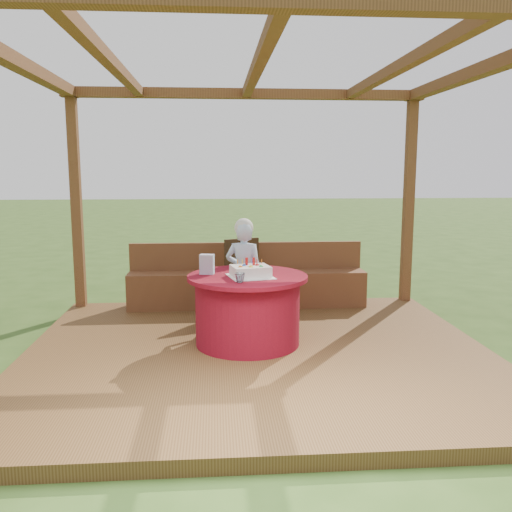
{
  "coord_description": "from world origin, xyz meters",
  "views": [
    {
      "loc": [
        -0.4,
        -5.05,
        1.85
      ],
      "look_at": [
        0.0,
        0.25,
        1.0
      ],
      "focal_mm": 38.0,
      "sensor_mm": 36.0,
      "label": 1
    }
  ],
  "objects_px": {
    "elderly_woman": "(244,270)",
    "bench": "(247,285)",
    "table": "(248,309)",
    "birthday_cake": "(250,271)",
    "gift_bag": "(207,264)",
    "drinking_glass": "(240,278)",
    "chair": "(246,272)"
  },
  "relations": [
    {
      "from": "table",
      "to": "birthday_cake",
      "type": "bearing_deg",
      "value": -73.23
    },
    {
      "from": "table",
      "to": "birthday_cake",
      "type": "relative_size",
      "value": 2.45
    },
    {
      "from": "drinking_glass",
      "to": "gift_bag",
      "type": "bearing_deg",
      "value": 125.0
    },
    {
      "from": "bench",
      "to": "gift_bag",
      "type": "relative_size",
      "value": 15.21
    },
    {
      "from": "bench",
      "to": "table",
      "type": "relative_size",
      "value": 2.52
    },
    {
      "from": "bench",
      "to": "elderly_woman",
      "type": "relative_size",
      "value": 2.51
    },
    {
      "from": "chair",
      "to": "birthday_cake",
      "type": "relative_size",
      "value": 1.86
    },
    {
      "from": "chair",
      "to": "birthday_cake",
      "type": "xyz_separation_m",
      "value": [
        -0.03,
        -1.27,
        0.25
      ]
    },
    {
      "from": "chair",
      "to": "gift_bag",
      "type": "bearing_deg",
      "value": -112.54
    },
    {
      "from": "gift_bag",
      "to": "drinking_glass",
      "type": "height_order",
      "value": "gift_bag"
    },
    {
      "from": "chair",
      "to": "birthday_cake",
      "type": "height_order",
      "value": "chair"
    },
    {
      "from": "chair",
      "to": "elderly_woman",
      "type": "relative_size",
      "value": 0.75
    },
    {
      "from": "elderly_woman",
      "to": "bench",
      "type": "bearing_deg",
      "value": 83.92
    },
    {
      "from": "gift_bag",
      "to": "drinking_glass",
      "type": "distance_m",
      "value": 0.54
    },
    {
      "from": "bench",
      "to": "table",
      "type": "xyz_separation_m",
      "value": [
        -0.09,
        -1.54,
        0.09
      ]
    },
    {
      "from": "birthday_cake",
      "to": "gift_bag",
      "type": "xyz_separation_m",
      "value": [
        -0.42,
        0.17,
        0.04
      ]
    },
    {
      "from": "table",
      "to": "birthday_cake",
      "type": "xyz_separation_m",
      "value": [
        0.02,
        -0.08,
        0.4
      ]
    },
    {
      "from": "chair",
      "to": "elderly_woman",
      "type": "height_order",
      "value": "elderly_woman"
    },
    {
      "from": "elderly_woman",
      "to": "table",
      "type": "bearing_deg",
      "value": -90.42
    },
    {
      "from": "table",
      "to": "elderly_woman",
      "type": "distance_m",
      "value": 0.79
    },
    {
      "from": "gift_bag",
      "to": "drinking_glass",
      "type": "bearing_deg",
      "value": -43.55
    },
    {
      "from": "chair",
      "to": "elderly_woman",
      "type": "xyz_separation_m",
      "value": [
        -0.05,
        -0.45,
        0.1
      ]
    },
    {
      "from": "gift_bag",
      "to": "drinking_glass",
      "type": "xyz_separation_m",
      "value": [
        0.31,
        -0.44,
        -0.05
      ]
    },
    {
      "from": "table",
      "to": "chair",
      "type": "relative_size",
      "value": 1.32
    },
    {
      "from": "birthday_cake",
      "to": "gift_bag",
      "type": "relative_size",
      "value": 2.46
    },
    {
      "from": "chair",
      "to": "drinking_glass",
      "type": "distance_m",
      "value": 1.56
    },
    {
      "from": "birthday_cake",
      "to": "table",
      "type": "bearing_deg",
      "value": 106.77
    },
    {
      "from": "birthday_cake",
      "to": "gift_bag",
      "type": "distance_m",
      "value": 0.46
    },
    {
      "from": "chair",
      "to": "gift_bag",
      "type": "relative_size",
      "value": 4.56
    },
    {
      "from": "gift_bag",
      "to": "drinking_glass",
      "type": "relative_size",
      "value": 2.08
    },
    {
      "from": "elderly_woman",
      "to": "drinking_glass",
      "type": "relative_size",
      "value": 12.6
    },
    {
      "from": "chair",
      "to": "birthday_cake",
      "type": "distance_m",
      "value": 1.3
    }
  ]
}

